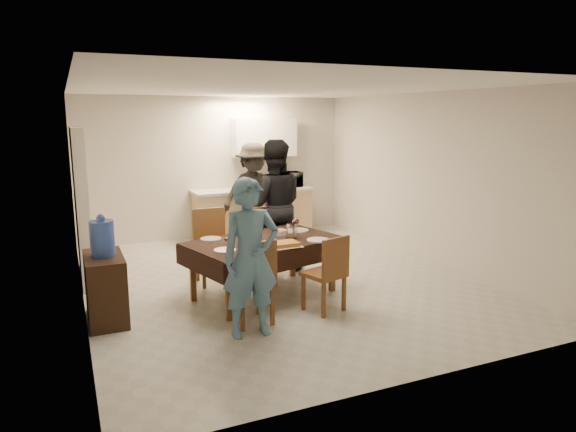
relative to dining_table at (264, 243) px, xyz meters
name	(u,v)px	position (x,y,z in m)	size (l,w,h in m)	color
floor	(278,281)	(0.38, 0.47, -0.69)	(5.00, 6.00, 0.02)	#B8B8B3
ceiling	(277,88)	(0.38, 0.47, 1.91)	(5.00, 6.00, 0.02)	white
wall_back	(216,168)	(0.38, 3.47, 0.61)	(5.00, 0.02, 2.60)	beige
wall_front	(420,234)	(0.38, -2.53, 0.61)	(5.00, 0.02, 2.60)	beige
wall_left	(76,200)	(-2.12, 0.47, 0.61)	(0.02, 6.00, 2.60)	beige
wall_right	(429,179)	(2.88, 0.47, 0.61)	(0.02, 6.00, 2.60)	beige
stub_partition	(81,205)	(-2.04, 1.67, 0.36)	(0.15, 1.40, 2.10)	silver
kitchen_base_cabinet	(253,214)	(0.98, 3.15, -0.26)	(2.20, 0.60, 0.86)	tan
kitchen_worktop	(252,190)	(0.98, 3.15, 0.19)	(2.24, 0.64, 0.05)	beige
upper_cabinet	(264,137)	(1.28, 3.29, 1.16)	(1.20, 0.34, 0.70)	white
dining_table	(264,243)	(0.00, 0.00, 0.00)	(2.08, 1.54, 0.72)	black
chair_near_left	(253,274)	(-0.45, -0.84, -0.10)	(0.47, 0.47, 0.52)	brown
chair_near_right	(327,267)	(0.45, -0.84, -0.14)	(0.52, 0.53, 0.49)	brown
chair_far_left	(215,241)	(-0.45, 0.65, -0.08)	(0.46, 0.46, 0.54)	brown
chair_far_right	(277,236)	(0.45, 0.66, -0.09)	(0.54, 0.55, 0.53)	brown
console	(106,288)	(-1.90, -0.05, -0.32)	(0.40, 0.81, 0.74)	black
water_jug	(102,238)	(-1.90, -0.05, 0.25)	(0.26, 0.26, 0.39)	blue
wine_bottle	(259,228)	(-0.05, 0.05, 0.18)	(0.07, 0.07, 0.30)	black
water_pitcher	(291,231)	(0.35, -0.05, 0.13)	(0.12, 0.12, 0.19)	white
savoury_tart	(284,244)	(0.10, -0.38, 0.06)	(0.40, 0.30, 0.05)	#C47939
salad_bowl	(281,232)	(0.30, 0.18, 0.07)	(0.16, 0.16, 0.06)	silver
mushroom_dish	(253,234)	(-0.05, 0.28, 0.05)	(0.20, 0.20, 0.03)	silver
wine_glass_a	(228,242)	(-0.55, -0.25, 0.13)	(0.08, 0.08, 0.18)	white
wine_glass_b	(296,225)	(0.55, 0.25, 0.13)	(0.09, 0.09, 0.20)	white
wine_glass_c	(241,229)	(-0.20, 0.30, 0.13)	(0.08, 0.08, 0.19)	white
plate_near_left	(225,250)	(-0.60, -0.30, 0.04)	(0.25, 0.25, 0.01)	silver
plate_near_right	(318,240)	(0.60, -0.30, 0.04)	(0.29, 0.29, 0.02)	silver
plate_far_left	(211,239)	(-0.60, 0.30, 0.04)	(0.26, 0.26, 0.02)	silver
plate_far_right	(298,230)	(0.60, 0.30, 0.04)	(0.29, 0.29, 0.02)	silver
microwave	(287,179)	(1.69, 3.15, 0.36)	(0.51, 0.35, 0.28)	white
person_near	(251,258)	(-0.55, -1.05, 0.13)	(0.60, 0.39, 1.65)	teal
person_far	(273,205)	(0.55, 1.05, 0.27)	(0.93, 0.73, 1.92)	black
person_kitchen	(253,193)	(0.84, 2.70, 0.20)	(1.15, 0.66, 1.79)	black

